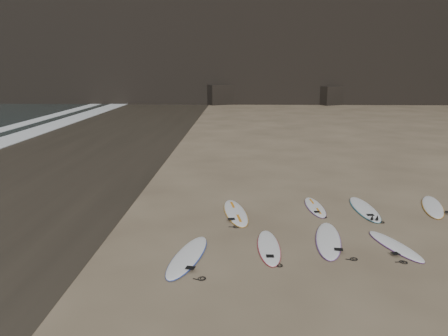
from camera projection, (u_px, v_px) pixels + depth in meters
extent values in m
plane|color=#897559|center=(352.00, 244.00, 12.23)|extent=(240.00, 240.00, 0.00)
cube|color=#383026|center=(48.00, 163.00, 22.39)|extent=(12.00, 200.00, 0.01)
cube|color=black|center=(327.00, 95.00, 55.45)|extent=(4.23, 4.46, 2.33)
cube|color=black|center=(217.00, 94.00, 55.91)|extent=(4.49, 4.76, 2.49)
ellipsoid|color=white|center=(188.00, 256.00, 11.35)|extent=(1.19, 2.80, 0.10)
ellipsoid|color=white|center=(269.00, 247.00, 11.95)|extent=(0.63, 2.43, 0.09)
ellipsoid|color=white|center=(328.00, 239.00, 12.43)|extent=(1.10, 2.86, 0.10)
ellipsoid|color=white|center=(395.00, 245.00, 12.04)|extent=(1.22, 2.32, 0.08)
ellipsoid|color=white|center=(236.00, 212.00, 14.72)|extent=(1.12, 2.85, 0.10)
ellipsoid|color=white|center=(315.00, 207.00, 15.32)|extent=(0.67, 2.27, 0.08)
ellipsoid|color=white|center=(365.00, 209.00, 15.10)|extent=(0.75, 2.76, 0.10)
ellipsoid|color=white|center=(433.00, 206.00, 15.35)|extent=(1.38, 2.73, 0.10)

